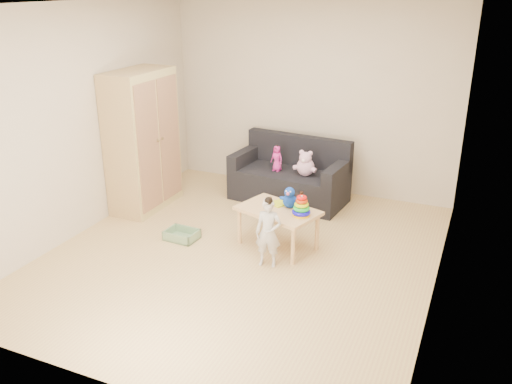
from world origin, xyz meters
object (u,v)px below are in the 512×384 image
at_px(wardrobe, 142,141).
at_px(sofa, 289,185).
at_px(play_table, 278,228).
at_px(toddler, 268,234).

relative_size(wardrobe, sofa, 1.18).
bearing_deg(wardrobe, play_table, -11.66).
distance_m(play_table, toddler, 0.46).
relative_size(sofa, play_table, 1.74).
height_order(sofa, toddler, toddler).
xyz_separation_m(wardrobe, toddler, (2.09, -0.85, -0.53)).
distance_m(wardrobe, play_table, 2.17).
bearing_deg(sofa, play_table, -69.33).
bearing_deg(sofa, wardrobe, -145.29).
bearing_deg(toddler, sofa, 93.77).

